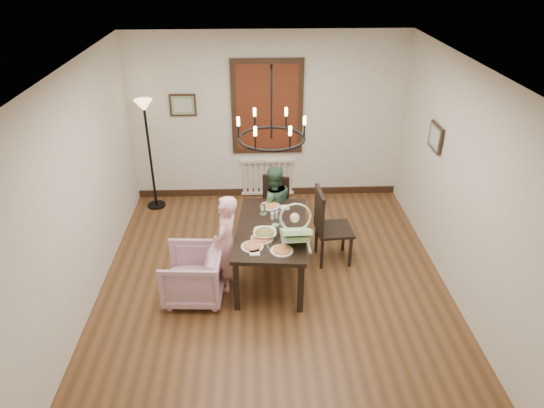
{
  "coord_description": "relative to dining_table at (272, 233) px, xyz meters",
  "views": [
    {
      "loc": [
        -0.22,
        -5.13,
        3.98
      ],
      "look_at": [
        -0.01,
        0.22,
        1.05
      ],
      "focal_mm": 32.0,
      "sensor_mm": 36.0,
      "label": 1
    }
  ],
  "objects": [
    {
      "name": "seated_man",
      "position": [
        0.05,
        0.79,
        -0.14
      ],
      "size": [
        0.57,
        0.49,
        1.01
      ],
      "primitive_type": "imported",
      "rotation": [
        0.0,
        0.0,
        3.37
      ],
      "color": "#365B41",
      "rests_on": "room_shell"
    },
    {
      "name": "salad_bowl",
      "position": [
        -0.09,
        -0.21,
        0.13
      ],
      "size": [
        0.35,
        0.35,
        0.09
      ],
      "primitive_type": "imported",
      "color": "white",
      "rests_on": "dining_table"
    },
    {
      "name": "picture_back",
      "position": [
        -1.33,
        2.3,
        1.0
      ],
      "size": [
        0.42,
        0.03,
        0.36
      ],
      "primitive_type": "cube",
      "color": "black",
      "rests_on": "room_shell"
    },
    {
      "name": "pizza_platter",
      "position": [
        -0.12,
        -0.27,
        0.1
      ],
      "size": [
        0.29,
        0.29,
        0.04
      ],
      "primitive_type": "cylinder",
      "color": "tan",
      "rests_on": "dining_table"
    },
    {
      "name": "room_shell",
      "position": [
        0.02,
        0.2,
        0.75
      ],
      "size": [
        4.51,
        5.0,
        2.81
      ],
      "color": "brown",
      "rests_on": "ground"
    },
    {
      "name": "elderly_woman",
      "position": [
        -0.57,
        -0.23,
        -0.11
      ],
      "size": [
        0.36,
        0.45,
        1.08
      ],
      "primitive_type": "imported",
      "rotation": [
        0.0,
        0.0,
        -1.87
      ],
      "color": "#ECA6AA",
      "rests_on": "room_shell"
    },
    {
      "name": "armchair",
      "position": [
        -0.99,
        -0.43,
        -0.32
      ],
      "size": [
        0.78,
        0.76,
        0.67
      ],
      "primitive_type": "imported",
      "rotation": [
        0.0,
        0.0,
        -1.63
      ],
      "color": "#C798AA",
      "rests_on": "room_shell"
    },
    {
      "name": "floor_lamp",
      "position": [
        -1.88,
        1.98,
        0.25
      ],
      "size": [
        0.3,
        0.3,
        1.8
      ],
      "primitive_type": null,
      "color": "black",
      "rests_on": "room_shell"
    },
    {
      "name": "radiator",
      "position": [
        0.02,
        2.31,
        -0.3
      ],
      "size": [
        0.92,
        0.12,
        0.62
      ],
      "primitive_type": null,
      "color": "silver",
      "rests_on": "room_shell"
    },
    {
      "name": "window_blinds",
      "position": [
        0.02,
        2.29,
        0.95
      ],
      "size": [
        1.0,
        0.03,
        1.4
      ],
      "primitive_type": "cube",
      "color": "maroon",
      "rests_on": "room_shell"
    },
    {
      "name": "drinking_glass",
      "position": [
        0.13,
        -0.09,
        0.15
      ],
      "size": [
        0.07,
        0.07,
        0.14
      ],
      "primitive_type": "cylinder",
      "color": "silver",
      "rests_on": "dining_table"
    },
    {
      "name": "chair_far",
      "position": [
        0.05,
        0.98,
        -0.19
      ],
      "size": [
        0.51,
        0.51,
        0.92
      ],
      "primitive_type": null,
      "rotation": [
        0.0,
        0.0,
        -0.31
      ],
      "color": "black",
      "rests_on": "room_shell"
    },
    {
      "name": "chandelier",
      "position": [
        -0.0,
        -0.0,
        1.3
      ],
      "size": [
        0.8,
        0.8,
        0.04
      ],
      "primitive_type": "torus",
      "color": "black",
      "rests_on": "room_shell"
    },
    {
      "name": "baby_bouncer",
      "position": [
        0.27,
        -0.37,
        0.26
      ],
      "size": [
        0.42,
        0.56,
        0.36
      ],
      "primitive_type": null,
      "rotation": [
        0.0,
        0.0,
        0.03
      ],
      "color": "#B5E79F",
      "rests_on": "dining_table"
    },
    {
      "name": "picture_right",
      "position": [
        2.23,
        0.73,
        1.0
      ],
      "size": [
        0.03,
        0.42,
        0.36
      ],
      "primitive_type": "cube",
      "rotation": [
        0.0,
        0.0,
        1.57
      ],
      "color": "black",
      "rests_on": "room_shell"
    },
    {
      "name": "dining_table",
      "position": [
        0.0,
        0.0,
        0.0
      ],
      "size": [
        1.02,
        1.65,
        0.74
      ],
      "rotation": [
        0.0,
        0.0,
        -0.09
      ],
      "color": "black",
      "rests_on": "room_shell"
    },
    {
      "name": "chair_right",
      "position": [
        0.87,
        0.32,
        -0.1
      ],
      "size": [
        0.52,
        0.52,
        1.1
      ],
      "primitive_type": null,
      "rotation": [
        0.0,
        0.0,
        1.64
      ],
      "color": "black",
      "rests_on": "room_shell"
    }
  ]
}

